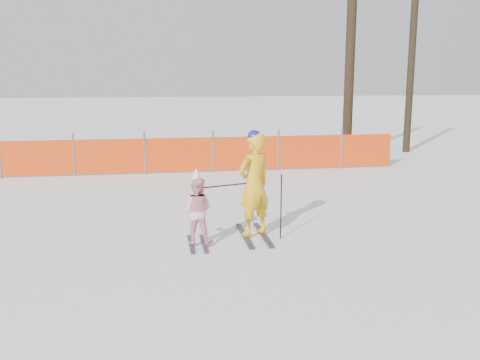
{
  "coord_description": "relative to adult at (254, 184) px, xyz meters",
  "views": [
    {
      "loc": [
        -1.53,
        -8.87,
        2.89
      ],
      "look_at": [
        0.0,
        0.5,
        1.0
      ],
      "focal_mm": 40.0,
      "sensor_mm": 36.0,
      "label": 1
    }
  ],
  "objects": [
    {
      "name": "ground",
      "position": [
        -0.21,
        -0.26,
        -0.97
      ],
      "size": [
        120.0,
        120.0,
        0.0
      ],
      "primitive_type": "plane",
      "color": "white",
      "rests_on": "ground"
    },
    {
      "name": "adult",
      "position": [
        0.0,
        0.0,
        0.0
      ],
      "size": [
        0.8,
        1.47,
        1.93
      ],
      "color": "black",
      "rests_on": "ground"
    },
    {
      "name": "child",
      "position": [
        -1.05,
        -0.33,
        -0.35
      ],
      "size": [
        0.66,
        0.99,
        1.34
      ],
      "color": "black",
      "rests_on": "ground"
    },
    {
      "name": "ski_poles",
      "position": [
        0.04,
        -0.18,
        -0.21
      ],
      "size": [
        1.4,
        0.28,
        1.17
      ],
      "color": "black",
      "rests_on": "ground"
    },
    {
      "name": "safety_fence",
      "position": [
        -2.27,
        6.53,
        -0.41
      ],
      "size": [
        15.63,
        0.06,
        1.25
      ],
      "color": "#595960",
      "rests_on": "ground"
    },
    {
      "name": "tree_trunks",
      "position": [
        5.94,
        9.1,
        2.42
      ],
      "size": [
        2.93,
        1.03,
        7.09
      ],
      "color": "black",
      "rests_on": "ground"
    }
  ]
}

